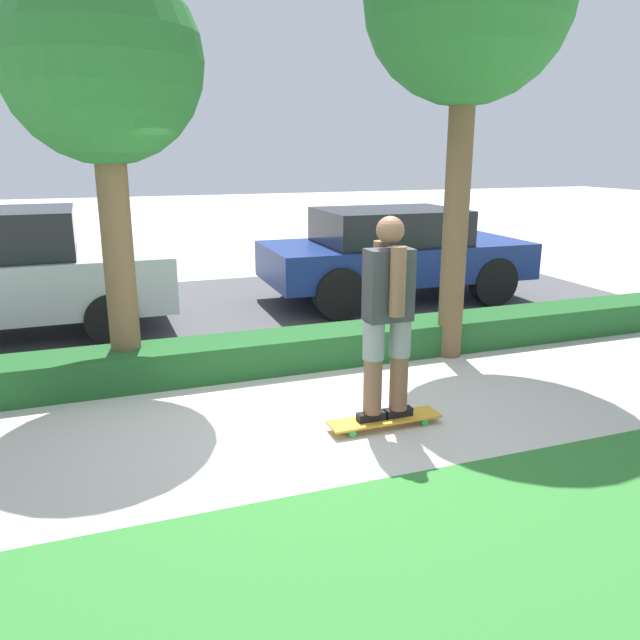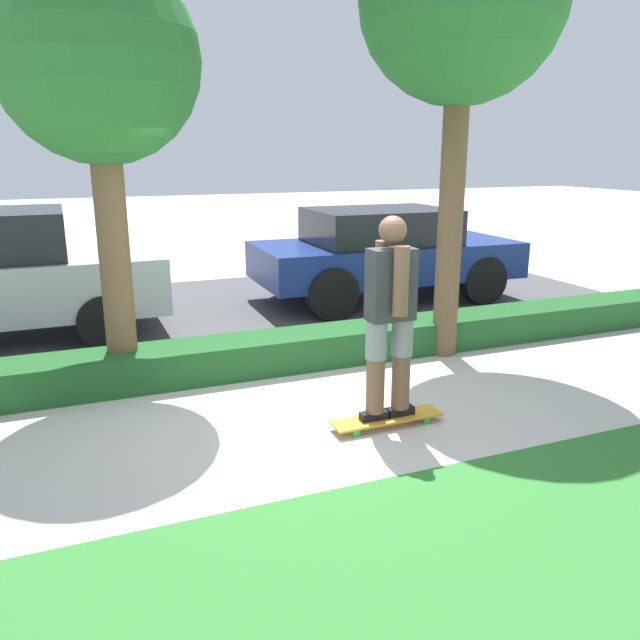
% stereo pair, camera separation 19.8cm
% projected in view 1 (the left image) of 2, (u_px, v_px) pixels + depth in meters
% --- Properties ---
extents(ground_plane, '(60.00, 60.00, 0.00)m').
position_uv_depth(ground_plane, '(321.00, 427.00, 5.40)').
color(ground_plane, '#BCB7AD').
extents(street_asphalt, '(12.82, 5.00, 0.01)m').
position_uv_depth(street_asphalt, '(224.00, 312.00, 9.21)').
color(street_asphalt, '#474749').
rests_on(street_asphalt, ground_plane).
extents(hedge_row, '(12.82, 0.60, 0.37)m').
position_uv_depth(hedge_row, '(271.00, 352.00, 6.80)').
color(hedge_row, '#1E5123').
rests_on(hedge_row, ground_plane).
extents(skateboard, '(1.00, 0.24, 0.08)m').
position_uv_depth(skateboard, '(385.00, 419.00, 5.38)').
color(skateboard, gold).
rests_on(skateboard, ground_plane).
extents(skater_person, '(0.50, 0.45, 1.73)m').
position_uv_depth(skater_person, '(388.00, 314.00, 5.13)').
color(skater_person, black).
rests_on(skater_person, skateboard).
extents(tree_near, '(1.85, 1.85, 4.02)m').
position_uv_depth(tree_near, '(102.00, 69.00, 5.66)').
color(tree_near, brown).
rests_on(tree_near, ground_plane).
extents(tree_mid, '(2.15, 2.15, 4.90)m').
position_uv_depth(tree_mid, '(468.00, 1.00, 6.32)').
color(tree_mid, brown).
rests_on(tree_mid, ground_plane).
extents(parked_car_middle, '(4.14, 1.89, 1.45)m').
position_uv_depth(parked_car_middle, '(393.00, 252.00, 9.79)').
color(parked_car_middle, navy).
rests_on(parked_car_middle, ground_plane).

